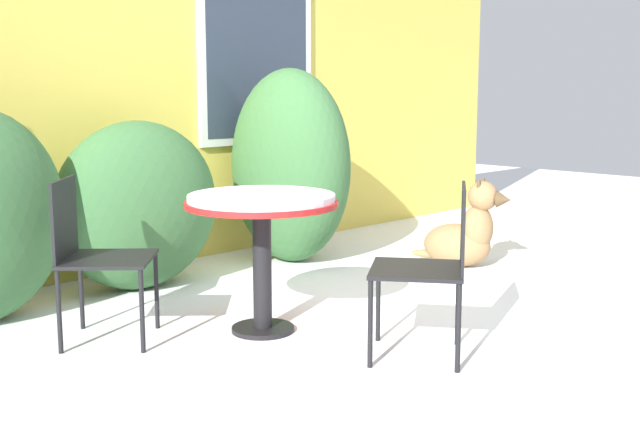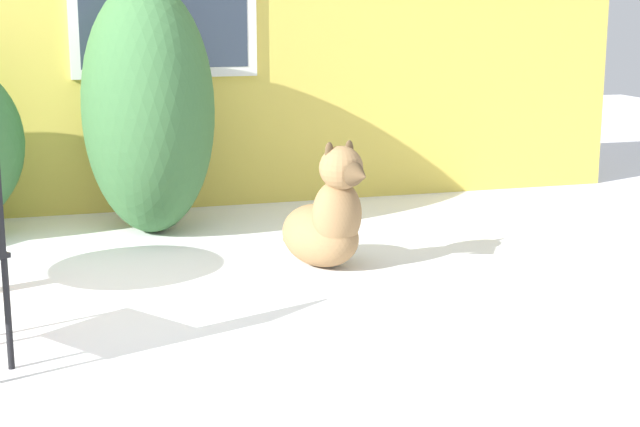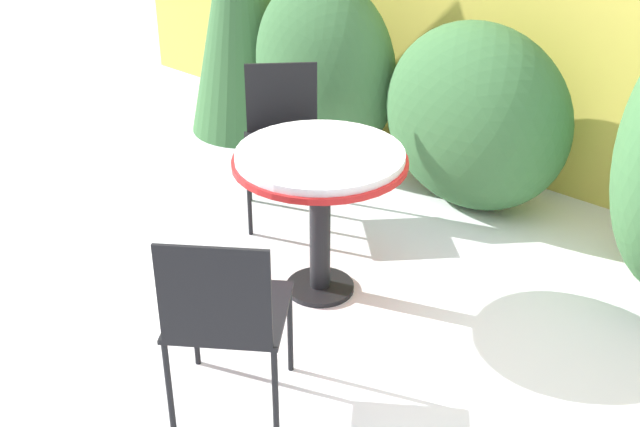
% 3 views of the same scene
% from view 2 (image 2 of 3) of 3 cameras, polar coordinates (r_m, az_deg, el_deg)
% --- Properties ---
extents(ground_plane, '(16.00, 16.00, 0.00)m').
position_cam_2_polar(ground_plane, '(4.23, -16.45, -6.41)').
color(ground_plane, white).
extents(shrub_right, '(0.74, 1.01, 1.43)m').
position_cam_2_polar(shrub_right, '(5.67, -9.97, 6.05)').
color(shrub_right, '#386638').
rests_on(shrub_right, ground_plane).
extents(dog, '(0.46, 0.72, 0.66)m').
position_cam_2_polar(dog, '(4.88, 0.40, -0.46)').
color(dog, '#937047').
rests_on(dog, ground_plane).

